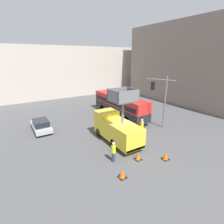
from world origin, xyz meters
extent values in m
plane|color=#4C4C4F|center=(0.00, 0.00, 0.00)|extent=(120.00, 120.00, 0.00)
cube|color=#BCB2A3|center=(0.00, 28.01, 5.39)|extent=(44.00, 10.00, 10.78)
cube|color=gray|center=(21.44, 5.91, 7.32)|extent=(10.00, 28.00, 14.64)
cube|color=yellow|center=(-0.74, 2.10, 1.65)|extent=(2.23, 1.88, 2.43)
cube|color=yellow|center=(-0.74, -1.02, 1.38)|extent=(2.23, 4.38, 1.90)
cube|color=red|center=(-0.74, -3.16, 0.58)|extent=(2.19, 0.10, 0.24)
cylinder|color=black|center=(-1.70, 2.10, 0.48)|extent=(0.30, 0.96, 0.96)
cylinder|color=black|center=(0.23, 2.10, 0.48)|extent=(0.30, 0.96, 0.96)
cylinder|color=black|center=(-1.70, -1.02, 0.48)|extent=(0.30, 0.96, 0.96)
cylinder|color=black|center=(0.23, -1.02, 0.48)|extent=(0.30, 0.96, 0.96)
cylinder|color=slate|center=(-0.74, -1.02, 3.48)|extent=(0.24, 0.24, 2.31)
cube|color=brown|center=(-0.74, -1.02, 4.69)|extent=(2.34, 1.94, 0.10)
cube|color=slate|center=(-1.86, -1.02, 5.27)|extent=(0.08, 1.94, 1.05)
cube|color=slate|center=(0.39, -1.02, 5.27)|extent=(0.08, 1.94, 1.05)
cube|color=slate|center=(-0.74, -0.10, 5.27)|extent=(2.34, 0.08, 1.05)
cube|color=slate|center=(-0.74, -1.95, 5.27)|extent=(2.34, 0.08, 1.05)
cube|color=#232328|center=(4.27, 6.77, 1.07)|extent=(2.41, 10.90, 1.20)
cube|color=red|center=(4.27, 6.77, 2.40)|extent=(2.41, 10.90, 1.47)
cube|color=black|center=(4.27, 6.77, 2.18)|extent=(2.43, 10.46, 0.65)
cylinder|color=black|center=(3.22, 10.14, 0.54)|extent=(0.30, 1.09, 1.09)
cylinder|color=black|center=(5.32, 10.14, 0.54)|extent=(0.30, 1.09, 1.09)
cylinder|color=black|center=(3.22, 3.39, 0.54)|extent=(0.30, 1.09, 1.09)
cylinder|color=black|center=(5.32, 3.39, 0.54)|extent=(0.30, 1.09, 1.09)
cylinder|color=slate|center=(6.44, 0.17, 3.25)|extent=(0.18, 0.18, 6.49)
cylinder|color=slate|center=(4.79, -0.36, 6.19)|extent=(1.19, 3.34, 0.13)
cube|color=black|center=(3.15, -0.90, 5.74)|extent=(0.40, 0.40, 0.90)
sphere|color=red|center=(3.15, -0.90, 5.99)|extent=(0.20, 0.20, 0.20)
cylinder|color=navy|center=(-2.98, -2.93, 0.42)|extent=(0.32, 0.32, 0.84)
cylinder|color=yellow|center=(-2.98, -2.93, 1.17)|extent=(0.38, 0.38, 0.66)
sphere|color=tan|center=(-2.98, -2.93, 1.61)|extent=(0.23, 0.23, 0.23)
sphere|color=white|center=(-2.98, -2.93, 1.72)|extent=(0.24, 0.24, 0.24)
cylinder|color=navy|center=(2.70, -0.05, 0.43)|extent=(0.32, 0.32, 0.86)
cylinder|color=yellow|center=(2.70, -0.05, 1.20)|extent=(0.38, 0.38, 0.68)
sphere|color=tan|center=(2.70, -0.05, 1.65)|extent=(0.23, 0.23, 0.23)
sphere|color=white|center=(2.70, -0.05, 1.76)|extent=(0.24, 0.24, 0.24)
cube|color=black|center=(-1.02, -3.83, 0.01)|extent=(0.60, 0.60, 0.03)
cone|color=#F25B0F|center=(-1.02, -3.83, 0.34)|extent=(0.48, 0.48, 0.69)
cube|color=black|center=(1.04, -5.10, 0.01)|extent=(0.59, 0.59, 0.03)
cone|color=#F25B0F|center=(1.04, -5.10, 0.34)|extent=(0.47, 0.47, 0.67)
cube|color=black|center=(-3.56, -5.06, 0.01)|extent=(0.60, 0.60, 0.03)
cone|color=#F25B0F|center=(-3.56, -5.06, 0.34)|extent=(0.48, 0.48, 0.69)
cube|color=#A8A8B2|center=(-6.94, 7.25, 0.52)|extent=(1.84, 4.30, 0.50)
cube|color=black|center=(-6.94, 7.03, 1.09)|extent=(1.62, 2.36, 0.63)
cylinder|color=black|center=(-7.74, 8.58, 0.32)|extent=(0.22, 0.64, 0.64)
cylinder|color=black|center=(-6.14, 8.58, 0.32)|extent=(0.22, 0.64, 0.64)
cylinder|color=black|center=(-7.74, 5.91, 0.32)|extent=(0.22, 0.64, 0.64)
cylinder|color=black|center=(-6.14, 5.91, 0.32)|extent=(0.22, 0.64, 0.64)
camera|label=1|loc=(-10.01, -13.96, 8.64)|focal=28.00mm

